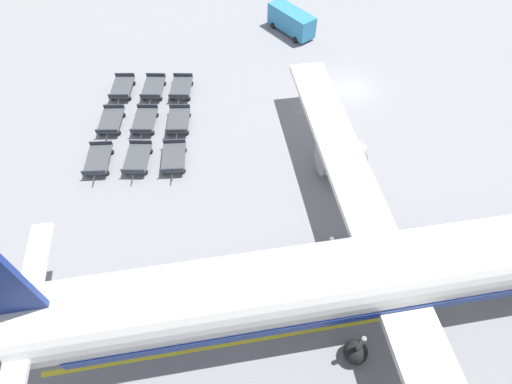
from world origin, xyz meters
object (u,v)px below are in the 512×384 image
baggage_dolly_row_near_col_c (98,160)px  baggage_dolly_row_mid_a_col_a (154,88)px  baggage_dolly_row_mid_b_col_c (174,158)px  service_van (291,21)px  baggage_dolly_row_near_col_b (111,121)px  baggage_dolly_row_mid_a_col_b (145,121)px  baggage_dolly_row_mid_b_col_b (178,121)px  baggage_dolly_row_near_col_a (122,88)px  airplane (414,268)px  baggage_dolly_row_mid_b_col_a (181,88)px  baggage_dolly_row_mid_a_col_c (138,159)px

baggage_dolly_row_near_col_c → baggage_dolly_row_mid_a_col_a: same height
baggage_dolly_row_near_col_c → baggage_dolly_row_mid_b_col_c: bearing=90.6°
service_van → baggage_dolly_row_near_col_b: (13.43, -15.39, -0.74)m
service_van → baggage_dolly_row_mid_a_col_b: bearing=-43.4°
baggage_dolly_row_near_col_b → baggage_dolly_row_mid_b_col_b: (0.11, 5.36, 0.00)m
baggage_dolly_row_mid_a_col_b → baggage_dolly_row_near_col_c: bearing=-34.0°
baggage_dolly_row_mid_a_col_a → baggage_dolly_row_near_col_a: bearing=-91.6°
baggage_dolly_row_mid_a_col_a → service_van: bearing=126.5°
airplane → baggage_dolly_row_mid_b_col_a: size_ratio=11.79×
service_van → baggage_dolly_row_near_col_b: 20.44m
baggage_dolly_row_mid_a_col_b → baggage_dolly_row_mid_a_col_c: bearing=0.8°
baggage_dolly_row_near_col_c → baggage_dolly_row_mid_b_col_c: size_ratio=1.00×
service_van → baggage_dolly_row_near_col_b: bearing=-48.9°
airplane → service_van: airplane is taller
service_van → baggage_dolly_row_near_col_a: (9.23, -15.26, -0.74)m
baggage_dolly_row_near_col_a → baggage_dolly_row_mid_b_col_a: 5.08m
baggage_dolly_row_near_col_c → baggage_dolly_row_mid_b_col_a: (-8.22, 5.32, 0.00)m
service_van → baggage_dolly_row_mid_b_col_c: size_ratio=1.42×
baggage_dolly_row_mid_b_col_b → baggage_dolly_row_mid_a_col_c: bearing=-33.2°
airplane → baggage_dolly_row_mid_a_col_a: bearing=-139.3°
baggage_dolly_row_mid_a_col_c → baggage_dolly_row_near_col_c: bearing=-89.0°
baggage_dolly_row_near_col_a → baggage_dolly_row_mid_a_col_a: (0.08, 2.68, 0.00)m
baggage_dolly_row_near_col_b → service_van: bearing=131.1°
baggage_dolly_row_near_col_a → airplane: bearing=44.9°
airplane → baggage_dolly_row_mid_a_col_b: (-14.93, -16.58, -3.12)m
baggage_dolly_row_mid_a_col_b → baggage_dolly_row_mid_b_col_b: bearing=88.3°
baggage_dolly_row_mid_a_col_c → baggage_dolly_row_mid_b_col_c: size_ratio=1.00×
baggage_dolly_row_near_col_a → baggage_dolly_row_mid_b_col_c: same height
baggage_dolly_row_near_col_a → baggage_dolly_row_mid_b_col_c: size_ratio=0.99×
baggage_dolly_row_near_col_b → baggage_dolly_row_mid_b_col_a: size_ratio=0.99×
baggage_dolly_row_mid_a_col_a → baggage_dolly_row_mid_b_col_c: bearing=17.3°
baggage_dolly_row_near_col_a → baggage_dolly_row_mid_b_col_b: (4.31, 5.23, 0.00)m
service_van → baggage_dolly_row_mid_a_col_a: bearing=-53.5°
service_van → baggage_dolly_row_mid_a_col_a: 15.66m
airplane → baggage_dolly_row_near_col_c: size_ratio=11.80×
baggage_dolly_row_mid_a_col_b → baggage_dolly_row_mid_b_col_b: 2.68m
baggage_dolly_row_mid_b_col_b → baggage_dolly_row_mid_a_col_a: bearing=-149.0°
airplane → baggage_dolly_row_mid_b_col_b: airplane is taller
baggage_dolly_row_near_col_a → baggage_dolly_row_near_col_c: same height
baggage_dolly_row_mid_b_col_a → baggage_dolly_row_mid_b_col_b: size_ratio=1.01×
baggage_dolly_row_near_col_b → baggage_dolly_row_near_col_c: size_ratio=0.99×
baggage_dolly_row_mid_a_col_a → baggage_dolly_row_mid_a_col_b: 4.16m
baggage_dolly_row_near_col_c → baggage_dolly_row_near_col_b: bearing=178.4°
airplane → baggage_dolly_row_near_col_a: (-19.16, -19.12, -3.12)m
baggage_dolly_row_mid_b_col_c → baggage_dolly_row_mid_b_col_b: bearing=-179.7°
airplane → baggage_dolly_row_near_col_a: bearing=-135.1°
service_van → baggage_dolly_row_mid_b_col_a: 13.86m
airplane → baggage_dolly_row_mid_b_col_c: bearing=-128.0°
baggage_dolly_row_mid_a_col_a → baggage_dolly_row_mid_a_col_c: 8.24m
airplane → baggage_dolly_row_mid_a_col_b: bearing=-132.0°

